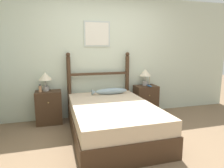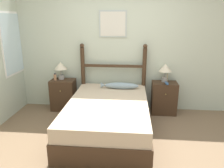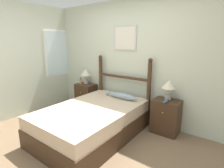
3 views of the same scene
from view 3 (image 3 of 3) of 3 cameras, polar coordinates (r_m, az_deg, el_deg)
name	(u,v)px [view 3 (image 3 of 3)]	position (r m, az deg, el deg)	size (l,w,h in m)	color
ground_plane	(73,153)	(2.98, -12.69, -21.25)	(16.00, 16.00, 0.00)	#7A6047
wall_back	(131,61)	(3.81, 6.32, 7.40)	(6.40, 0.08, 2.55)	beige
wall_left	(2,62)	(4.35, -32.27, 6.13)	(0.08, 6.40, 2.55)	beige
bed	(93,121)	(3.29, -6.24, -11.96)	(1.34, 2.05, 0.55)	#3D2819
headboard	(123,86)	(3.86, 3.46, -0.62)	(1.34, 0.09, 1.38)	#3D2819
nightstand_left	(86,96)	(4.54, -8.45, -4.00)	(0.49, 0.38, 0.65)	#3D2819
nightstand_right	(166,116)	(3.48, 17.15, -10.10)	(0.49, 0.38, 0.65)	#3D2819
table_lamp_left	(86,73)	(4.45, -8.62, 3.45)	(0.26, 0.26, 0.37)	gray
table_lamp_right	(169,86)	(3.34, 18.04, -0.51)	(0.26, 0.26, 0.37)	gray
bottle	(81,81)	(4.50, -10.25, 0.96)	(0.06, 0.06, 0.16)	tan
model_boat	(166,101)	(3.25, 17.21, -5.27)	(0.06, 0.23, 0.22)	#335684
fish_pillow	(122,96)	(3.59, 3.14, -3.85)	(0.73, 0.15, 0.13)	#8499A3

